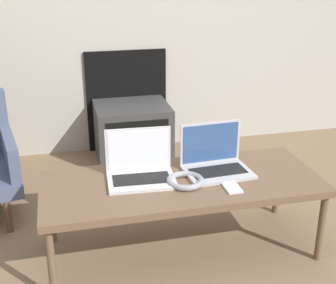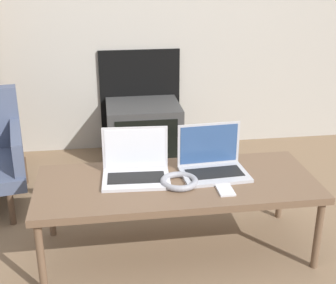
% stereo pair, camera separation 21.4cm
% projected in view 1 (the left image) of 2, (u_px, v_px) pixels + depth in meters
% --- Properties ---
extents(ground_plane, '(14.00, 14.00, 0.00)m').
position_uv_depth(ground_plane, '(194.00, 276.00, 2.27)').
color(ground_plane, '#7A6047').
extents(table, '(1.39, 0.57, 0.41)m').
position_uv_depth(table, '(182.00, 186.00, 2.35)').
color(table, brown).
rests_on(table, ground_plane).
extents(laptop_left, '(0.35, 0.26, 0.24)m').
position_uv_depth(laptop_left, '(140.00, 168.00, 2.34)').
color(laptop_left, silver).
rests_on(laptop_left, table).
extents(laptop_right, '(0.35, 0.26, 0.24)m').
position_uv_depth(laptop_right, '(215.00, 161.00, 2.42)').
color(laptop_right, '#B2B2B7').
rests_on(laptop_right, table).
extents(headphones, '(0.19, 0.19, 0.03)m').
position_uv_depth(headphones, '(185.00, 181.00, 2.29)').
color(headphones, gray).
rests_on(headphones, table).
extents(phone, '(0.07, 0.13, 0.01)m').
position_uv_depth(phone, '(231.00, 187.00, 2.26)').
color(phone, silver).
rests_on(phone, table).
extents(tv, '(0.54, 0.47, 0.43)m').
position_uv_depth(tv, '(133.00, 132.00, 3.52)').
color(tv, '#383838').
rests_on(tv, ground_plane).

